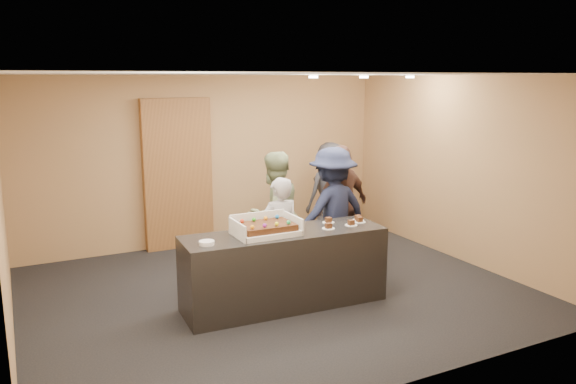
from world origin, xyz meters
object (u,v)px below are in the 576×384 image
object	(u,v)px
storage_cabinet	(178,174)
person_brown_extra	(342,205)
serving_counter	(284,269)
person_server_grey	(280,235)
person_sage_man	(274,215)
plate_stack	(207,243)
sheet_cake	(266,226)
person_navy_man	(332,211)
cake_box	(265,230)
person_dark_suit	(331,193)

from	to	relation	value
storage_cabinet	person_brown_extra	distance (m)	2.64
serving_counter	person_server_grey	size ratio (longest dim) A/B	1.64
storage_cabinet	person_sage_man	bearing A→B (deg)	-67.39
plate_stack	person_sage_man	world-z (taller)	person_sage_man
person_server_grey	person_brown_extra	bearing A→B (deg)	-158.65
serving_counter	sheet_cake	bearing A→B (deg)	-177.16
person_navy_man	plate_stack	bearing A→B (deg)	14.43
serving_counter	storage_cabinet	world-z (taller)	storage_cabinet
plate_stack	person_navy_man	xyz separation A→B (m)	(2.06, 0.79, -0.05)
plate_stack	person_navy_man	bearing A→B (deg)	21.02
person_server_grey	person_navy_man	xyz separation A→B (m)	(0.93, 0.27, 0.14)
person_navy_man	person_brown_extra	world-z (taller)	person_navy_man
serving_counter	cake_box	xyz separation A→B (m)	(-0.23, 0.03, 0.50)
cake_box	person_sage_man	xyz separation A→B (m)	(0.57, 0.96, -0.10)
serving_counter	person_server_grey	bearing A→B (deg)	73.63
storage_cabinet	plate_stack	size ratio (longest dim) A/B	14.09
cake_box	plate_stack	bearing A→B (deg)	-172.34
person_brown_extra	storage_cabinet	bearing A→B (deg)	-63.15
serving_counter	person_brown_extra	xyz separation A→B (m)	(1.42, 0.99, 0.42)
person_navy_man	person_brown_extra	xyz separation A→B (m)	(0.33, 0.28, -0.01)
cake_box	person_navy_man	world-z (taller)	person_navy_man
serving_counter	person_server_grey	world-z (taller)	person_server_grey
person_brown_extra	sheet_cake	bearing A→B (deg)	12.94
person_sage_man	person_navy_man	xyz separation A→B (m)	(0.76, -0.27, 0.02)
sheet_cake	person_server_grey	bearing A→B (deg)	49.00
storage_cabinet	person_brown_extra	xyz separation A→B (m)	(1.86, -1.86, -0.31)
cake_box	person_navy_man	xyz separation A→B (m)	(1.32, 0.69, -0.07)
cake_box	plate_stack	world-z (taller)	cake_box
person_navy_man	storage_cabinet	bearing A→B (deg)	-60.90
serving_counter	person_sage_man	distance (m)	1.12
serving_counter	person_brown_extra	bearing A→B (deg)	37.93
serving_counter	storage_cabinet	distance (m)	2.98
serving_counter	plate_stack	bearing A→B (deg)	-172.90
plate_stack	person_dark_suit	xyz separation A→B (m)	(2.82, 2.09, -0.10)
storage_cabinet	cake_box	size ratio (longest dim) A/B	3.27
person_navy_man	person_dark_suit	bearing A→B (deg)	-126.76
plate_stack	sheet_cake	bearing A→B (deg)	5.61
sheet_cake	person_sage_man	world-z (taller)	person_sage_man
serving_counter	plate_stack	world-z (taller)	plate_stack
person_server_grey	serving_counter	bearing A→B (deg)	68.75
person_navy_man	cake_box	bearing A→B (deg)	21.02
storage_cabinet	person_dark_suit	xyz separation A→B (m)	(2.29, -0.83, -0.35)
storage_cabinet	sheet_cake	xyz separation A→B (m)	(0.21, -2.85, -0.18)
person_brown_extra	serving_counter	bearing A→B (deg)	16.95
sheet_cake	plate_stack	size ratio (longest dim) A/B	3.69
person_navy_man	person_dark_suit	distance (m)	1.51
storage_cabinet	person_brown_extra	bearing A→B (deg)	-45.00
sheet_cake	person_sage_man	distance (m)	1.15
serving_counter	plate_stack	size ratio (longest dim) A/B	14.35
serving_counter	person_server_grey	xyz separation A→B (m)	(0.16, 0.45, 0.28)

